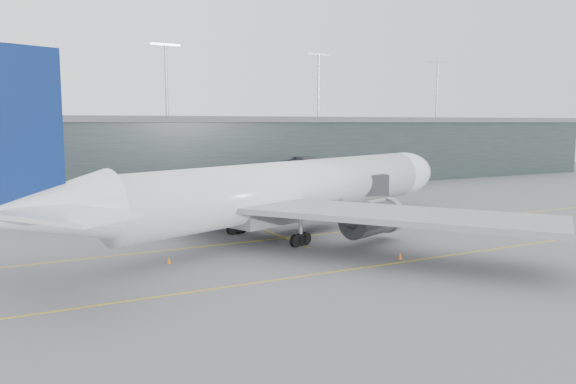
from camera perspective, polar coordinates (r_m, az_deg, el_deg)
name	(u,v)px	position (r m, az deg, el deg)	size (l,w,h in m)	color
ground	(234,236)	(69.88, -5.50, -4.46)	(320.00, 320.00, 0.00)	slate
taxiline_a	(247,242)	(66.25, -4.21, -5.08)	(160.00, 0.25, 0.02)	gold
taxiline_b	(315,274)	(52.31, 2.73, -8.37)	(160.00, 0.25, 0.02)	gold
taxiline_lead_main	(217,211)	(90.03, -7.27, -1.88)	(0.25, 60.00, 0.02)	gold
terminal	(132,152)	(124.40, -15.52, 3.90)	(240.00, 36.00, 29.00)	black
main_aircraft	(289,190)	(69.44, 0.07, 0.20)	(68.78, 63.53, 20.03)	white
jet_bridge	(318,171)	(102.21, 3.05, 2.11)	(14.83, 44.08, 6.83)	#29282D
gse_cart	(447,222)	(78.29, 15.84, -2.90)	(2.28, 1.93, 1.32)	#B1120C
baggage_dolly	(506,226)	(80.57, 21.27, -3.23)	(3.31, 2.65, 0.33)	#3E3E43
uld_a	(171,219)	(76.97, -11.81, -2.70)	(2.41, 2.01, 2.04)	#3A3B3F
uld_b	(178,215)	(79.84, -11.12, -2.35)	(2.65, 2.39, 1.99)	#3A3B3F
uld_c	(214,214)	(79.96, -7.49, -2.27)	(2.68, 2.44, 1.99)	#3A3B3F
cone_nose	(452,219)	(83.15, 16.29, -2.63)	(0.41, 0.41, 0.66)	#E83B0C
cone_wing_stbd	(400,256)	(59.12, 11.31, -6.36)	(0.42, 0.42, 0.67)	orange
cone_wing_port	(277,216)	(82.62, -1.17, -2.42)	(0.39, 0.39, 0.62)	orange
cone_tail	(169,260)	(57.35, -12.02, -6.78)	(0.43, 0.43, 0.69)	orange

